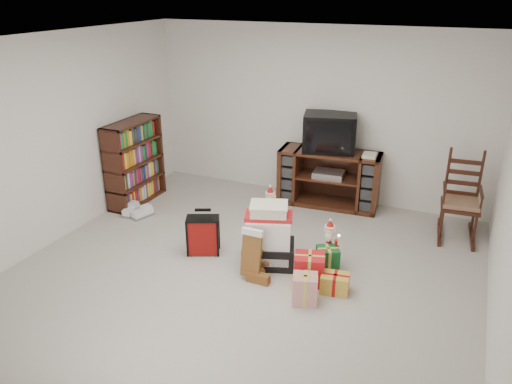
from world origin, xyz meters
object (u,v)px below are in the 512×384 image
Objects in this scene: tv_stand at (329,178)px; bookshelf at (135,164)px; rocking_chair at (460,206)px; gift_pile at (269,239)px; santa_figurine at (329,247)px; gift_cluster at (316,273)px; crt_television at (329,132)px; sneaker_pair at (137,212)px; mrs_claus_figurine at (270,212)px; teddy_bear at (259,258)px; red_suitcase at (203,235)px.

bookshelf is at bearing -162.94° from tv_stand.
gift_pile is (-1.93, -1.67, -0.07)m from rocking_chair.
gift_cluster is at bearing -90.00° from santa_figurine.
crt_television reaches higher than gift_pile.
bookshelf is 1.49× the size of crt_television.
sneaker_pair is 0.43× the size of gift_cluster.
tv_stand is at bearing 106.54° from santa_figurine.
mrs_claus_figurine is 1.50× the size of sneaker_pair.
tv_stand reaches higher than teddy_bear.
teddy_bear is at bearing -73.99° from mrs_claus_figurine.
gift_cluster reaches higher than sneaker_pair.
red_suitcase reaches higher than sneaker_pair.
bookshelf is 2.64m from gift_pile.
red_suitcase is 0.93× the size of mrs_claus_figurine.
gift_pile reaches higher than teddy_bear.
santa_figurine is at bearing -77.92° from tv_stand.
gift_pile is at bearing -107.30° from crt_television.
bookshelf is 3.18m from santa_figurine.
teddy_bear is 2.31m from crt_television.
gift_cluster is (2.80, -0.64, 0.08)m from sneaker_pair.
tv_stand reaches higher than gift_cluster.
rocking_chair is 1.57× the size of gift_pile.
gift_pile is 0.70m from santa_figurine.
red_suitcase is 0.60× the size of gift_cluster.
crt_television is (-1.83, 0.28, 0.68)m from rocking_chair.
gift_pile is 0.90× the size of crt_television.
rocking_chair is 1.91m from santa_figurine.
rocking_chair is at bearing 8.43° from red_suitcase.
teddy_bear is at bearing -124.53° from gift_pile.
bookshelf is 1.34× the size of gift_cluster.
teddy_bear is at bearing -108.25° from crt_television.
mrs_claus_figurine reaches higher than teddy_bear.
gift_pile is at bearing -8.60° from sneaker_pair.
red_suitcase is at bearing -119.80° from tv_stand.
crt_television is at bearing 36.27° from sneaker_pair.
gift_cluster is at bearing -18.96° from bookshelf.
teddy_bear is 0.39× the size of crt_television.
santa_figurine is at bearing 33.73° from teddy_bear.
red_suitcase is (-0.95, -2.00, -0.17)m from tv_stand.
tv_stand is at bearing 84.79° from teddy_bear.
bookshelf reaches higher than mrs_claus_figurine.
gift_pile is 2.29× the size of teddy_bear.
mrs_claus_figurine is (-0.97, 0.58, 0.01)m from santa_figurine.
red_suitcase is (-0.80, -0.09, -0.08)m from gift_pile.
red_suitcase is 2.38m from crt_television.
crt_television reaches higher than santa_figurine.
mrs_claus_figurine is at bearing -0.37° from bookshelf.
rocking_chair is at bearing 42.75° from teddy_bear.
red_suitcase is at bearing 174.34° from teddy_bear.
bookshelf is 4.48m from rocking_chair.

